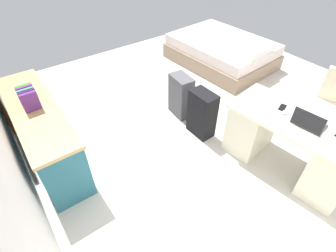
{
  "coord_description": "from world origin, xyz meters",
  "views": [
    {
      "loc": [
        -2.1,
        2.2,
        2.47
      ],
      "look_at": [
        -0.38,
        0.94,
        0.6
      ],
      "focal_mm": 27.5,
      "sensor_mm": 36.0,
      "label": 1
    }
  ],
  "objects_px": {
    "cell_phone_by_mouse": "(282,107)",
    "office_chair": "(330,112)",
    "computer_mouse": "(285,112)",
    "suitcase_black": "(202,114)",
    "figurine_small": "(23,89)",
    "bed": "(222,51)",
    "suitcase_spare_grey": "(181,96)",
    "desk": "(289,144)",
    "credenza": "(44,133)",
    "laptop": "(309,123)"
  },
  "relations": [
    {
      "from": "cell_phone_by_mouse",
      "to": "office_chair",
      "type": "bearing_deg",
      "value": -124.81
    },
    {
      "from": "computer_mouse",
      "to": "cell_phone_by_mouse",
      "type": "height_order",
      "value": "computer_mouse"
    },
    {
      "from": "office_chair",
      "to": "suitcase_black",
      "type": "relative_size",
      "value": 1.43
    },
    {
      "from": "suitcase_black",
      "to": "figurine_small",
      "type": "relative_size",
      "value": 5.98
    },
    {
      "from": "office_chair",
      "to": "figurine_small",
      "type": "xyz_separation_m",
      "value": [
        2.19,
        3.11,
        0.4
      ]
    },
    {
      "from": "bed",
      "to": "office_chair",
      "type": "bearing_deg",
      "value": 169.79
    },
    {
      "from": "suitcase_spare_grey",
      "to": "suitcase_black",
      "type": "bearing_deg",
      "value": -179.87
    },
    {
      "from": "suitcase_spare_grey",
      "to": "office_chair",
      "type": "bearing_deg",
      "value": -135.88
    },
    {
      "from": "desk",
      "to": "office_chair",
      "type": "distance_m",
      "value": 0.89
    },
    {
      "from": "computer_mouse",
      "to": "credenza",
      "type": "bearing_deg",
      "value": 44.97
    },
    {
      "from": "office_chair",
      "to": "bed",
      "type": "bearing_deg",
      "value": -10.21
    },
    {
      "from": "office_chair",
      "to": "credenza",
      "type": "relative_size",
      "value": 0.52
    },
    {
      "from": "suitcase_black",
      "to": "suitcase_spare_grey",
      "type": "distance_m",
      "value": 0.51
    },
    {
      "from": "office_chair",
      "to": "computer_mouse",
      "type": "xyz_separation_m",
      "value": [
        0.14,
        0.9,
        0.32
      ]
    },
    {
      "from": "desk",
      "to": "suitcase_spare_grey",
      "type": "relative_size",
      "value": 2.38
    },
    {
      "from": "credenza",
      "to": "cell_phone_by_mouse",
      "type": "height_order",
      "value": "credenza"
    },
    {
      "from": "desk",
      "to": "figurine_small",
      "type": "height_order",
      "value": "figurine_small"
    },
    {
      "from": "desk",
      "to": "computer_mouse",
      "type": "bearing_deg",
      "value": 4.52
    },
    {
      "from": "credenza",
      "to": "laptop",
      "type": "relative_size",
      "value": 5.34
    },
    {
      "from": "credenza",
      "to": "suitcase_black",
      "type": "xyz_separation_m",
      "value": [
        -0.8,
        -1.82,
        -0.05
      ]
    },
    {
      "from": "desk",
      "to": "suitcase_black",
      "type": "height_order",
      "value": "desk"
    },
    {
      "from": "suitcase_black",
      "to": "cell_phone_by_mouse",
      "type": "height_order",
      "value": "cell_phone_by_mouse"
    },
    {
      "from": "cell_phone_by_mouse",
      "to": "desk",
      "type": "bearing_deg",
      "value": 149.14
    },
    {
      "from": "suitcase_spare_grey",
      "to": "cell_phone_by_mouse",
      "type": "bearing_deg",
      "value": -157.72
    },
    {
      "from": "cell_phone_by_mouse",
      "to": "figurine_small",
      "type": "bearing_deg",
      "value": 29.25
    },
    {
      "from": "suitcase_spare_grey",
      "to": "desk",
      "type": "bearing_deg",
      "value": -161.99
    },
    {
      "from": "cell_phone_by_mouse",
      "to": "computer_mouse",
      "type": "bearing_deg",
      "value": 122.14
    },
    {
      "from": "suitcase_black",
      "to": "suitcase_spare_grey",
      "type": "height_order",
      "value": "suitcase_black"
    },
    {
      "from": "suitcase_black",
      "to": "laptop",
      "type": "xyz_separation_m",
      "value": [
        -1.14,
        -0.38,
        0.44
      ]
    },
    {
      "from": "office_chair",
      "to": "laptop",
      "type": "relative_size",
      "value": 2.79
    },
    {
      "from": "bed",
      "to": "figurine_small",
      "type": "xyz_separation_m",
      "value": [
        -0.15,
        3.53,
        0.57
      ]
    },
    {
      "from": "office_chair",
      "to": "cell_phone_by_mouse",
      "type": "xyz_separation_m",
      "value": [
        0.22,
        0.84,
        0.31
      ]
    },
    {
      "from": "office_chair",
      "to": "bed",
      "type": "distance_m",
      "value": 2.38
    },
    {
      "from": "office_chair",
      "to": "suitcase_spare_grey",
      "type": "height_order",
      "value": "office_chair"
    },
    {
      "from": "bed",
      "to": "cell_phone_by_mouse",
      "type": "bearing_deg",
      "value": 149.25
    },
    {
      "from": "credenza",
      "to": "suitcase_black",
      "type": "height_order",
      "value": "credenza"
    },
    {
      "from": "desk",
      "to": "laptop",
      "type": "bearing_deg",
      "value": 168.92
    },
    {
      "from": "office_chair",
      "to": "bed",
      "type": "relative_size",
      "value": 0.47
    },
    {
      "from": "desk",
      "to": "suitcase_black",
      "type": "distance_m",
      "value": 1.12
    },
    {
      "from": "office_chair",
      "to": "computer_mouse",
      "type": "distance_m",
      "value": 0.96
    },
    {
      "from": "bed",
      "to": "suitcase_black",
      "type": "distance_m",
      "value": 2.16
    },
    {
      "from": "office_chair",
      "to": "suitcase_spare_grey",
      "type": "relative_size",
      "value": 1.47
    },
    {
      "from": "bed",
      "to": "computer_mouse",
      "type": "bearing_deg",
      "value": 148.98
    },
    {
      "from": "desk",
      "to": "suitcase_spare_grey",
      "type": "xyz_separation_m",
      "value": [
        1.55,
        0.36,
        -0.06
      ]
    },
    {
      "from": "office_chair",
      "to": "credenza",
      "type": "bearing_deg",
      "value": 59.62
    },
    {
      "from": "bed",
      "to": "laptop",
      "type": "bearing_deg",
      "value": 151.67
    },
    {
      "from": "laptop",
      "to": "bed",
      "type": "bearing_deg",
      "value": -28.33
    },
    {
      "from": "credenza",
      "to": "bed",
      "type": "relative_size",
      "value": 0.91
    },
    {
      "from": "office_chair",
      "to": "suitcase_black",
      "type": "height_order",
      "value": "office_chair"
    },
    {
      "from": "desk",
      "to": "suitcase_black",
      "type": "bearing_deg",
      "value": 21.08
    }
  ]
}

